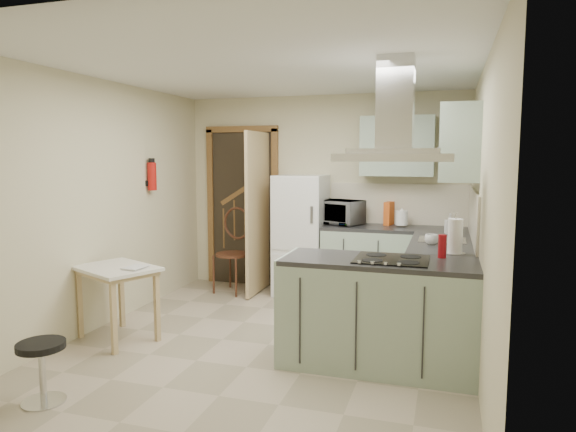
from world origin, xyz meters
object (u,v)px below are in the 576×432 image
(fridge, at_px, (301,235))
(extractor_hood, at_px, (394,158))
(drop_leaf_table, at_px, (118,303))
(bentwood_chair, at_px, (233,254))
(stool, at_px, (42,372))
(microwave, at_px, (340,212))
(peninsula, at_px, (378,313))

(fridge, bearing_deg, extractor_hood, -56.21)
(drop_leaf_table, xyz_separation_m, bentwood_chair, (0.36, 1.90, 0.14))
(stool, height_order, microwave, microwave)
(bentwood_chair, height_order, stool, bentwood_chair)
(drop_leaf_table, relative_size, stool, 1.69)
(bentwood_chair, bearing_deg, stool, -78.93)
(fridge, height_order, drop_leaf_table, fridge)
(bentwood_chair, bearing_deg, peninsula, -28.06)
(fridge, height_order, stool, fridge)
(bentwood_chair, relative_size, microwave, 1.82)
(extractor_hood, bearing_deg, fridge, 123.79)
(fridge, xyz_separation_m, stool, (-0.94, -3.33, -0.53))
(fridge, relative_size, drop_leaf_table, 2.00)
(drop_leaf_table, distance_m, bentwood_chair, 1.94)
(drop_leaf_table, xyz_separation_m, stool, (0.26, -1.24, -0.13))
(fridge, relative_size, bentwood_chair, 1.53)
(fridge, xyz_separation_m, peninsula, (1.22, -1.98, -0.30))
(peninsula, xyz_separation_m, stool, (-2.17, -1.35, -0.23))
(microwave, bearing_deg, extractor_hood, -44.15)
(fridge, bearing_deg, microwave, 7.80)
(bentwood_chair, height_order, microwave, microwave)
(peninsula, relative_size, microwave, 2.88)
(peninsula, distance_m, extractor_hood, 1.27)
(extractor_hood, relative_size, microwave, 1.67)
(fridge, distance_m, peninsula, 2.35)
(fridge, height_order, bentwood_chair, fridge)
(extractor_hood, xyz_separation_m, drop_leaf_table, (-2.53, -0.11, -1.37))
(fridge, distance_m, bentwood_chair, 0.91)
(drop_leaf_table, bearing_deg, peninsula, 27.02)
(fridge, bearing_deg, bentwood_chair, -167.59)
(fridge, xyz_separation_m, bentwood_chair, (-0.85, -0.19, -0.26))
(extractor_hood, distance_m, microwave, 2.31)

